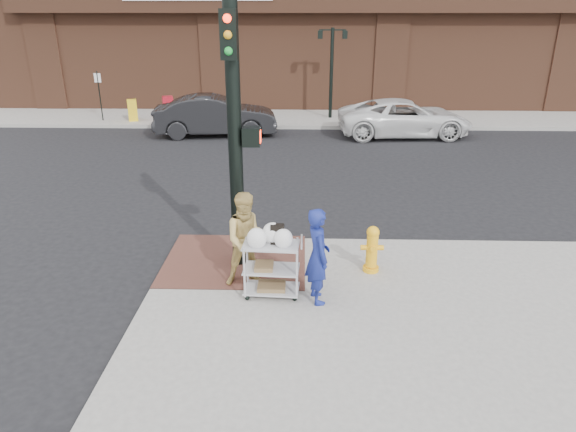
{
  "coord_description": "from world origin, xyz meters",
  "views": [
    {
      "loc": [
        0.74,
        -8.32,
        4.8
      ],
      "look_at": [
        0.47,
        0.57,
        1.25
      ],
      "focal_mm": 32.0,
      "sensor_mm": 36.0,
      "label": 1
    }
  ],
  "objects_px": {
    "traffic_signal_pole": "(236,130)",
    "pedestrian_tan": "(248,239)",
    "lamp_post": "(332,63)",
    "woman_blue": "(318,256)",
    "sedan_dark": "(215,116)",
    "fire_hydrant": "(372,248)",
    "utility_cart": "(271,264)",
    "minivan_white": "(404,118)"
  },
  "relations": [
    {
      "from": "sedan_dark",
      "to": "fire_hydrant",
      "type": "distance_m",
      "value": 13.16
    },
    {
      "from": "traffic_signal_pole",
      "to": "utility_cart",
      "type": "xyz_separation_m",
      "value": [
        0.69,
        -1.2,
        -2.08
      ]
    },
    {
      "from": "traffic_signal_pole",
      "to": "sedan_dark",
      "type": "xyz_separation_m",
      "value": [
        -2.41,
        11.95,
        -2.01
      ]
    },
    {
      "from": "sedan_dark",
      "to": "fire_hydrant",
      "type": "bearing_deg",
      "value": -164.82
    },
    {
      "from": "traffic_signal_pole",
      "to": "sedan_dark",
      "type": "height_order",
      "value": "traffic_signal_pole"
    },
    {
      "from": "lamp_post",
      "to": "fire_hydrant",
      "type": "xyz_separation_m",
      "value": [
        0.07,
        -15.47,
        -2.0
      ]
    },
    {
      "from": "minivan_white",
      "to": "utility_cart",
      "type": "xyz_separation_m",
      "value": [
        -4.67,
        -13.25,
        -0.0
      ]
    },
    {
      "from": "sedan_dark",
      "to": "fire_hydrant",
      "type": "relative_size",
      "value": 5.39
    },
    {
      "from": "woman_blue",
      "to": "pedestrian_tan",
      "type": "height_order",
      "value": "pedestrian_tan"
    },
    {
      "from": "utility_cart",
      "to": "fire_hydrant",
      "type": "distance_m",
      "value": 2.09
    },
    {
      "from": "minivan_white",
      "to": "fire_hydrant",
      "type": "height_order",
      "value": "minivan_white"
    },
    {
      "from": "pedestrian_tan",
      "to": "utility_cart",
      "type": "xyz_separation_m",
      "value": [
        0.44,
        -0.42,
        -0.27
      ]
    },
    {
      "from": "fire_hydrant",
      "to": "woman_blue",
      "type": "bearing_deg",
      "value": -133.79
    },
    {
      "from": "minivan_white",
      "to": "utility_cart",
      "type": "bearing_deg",
      "value": 157.07
    },
    {
      "from": "fire_hydrant",
      "to": "utility_cart",
      "type": "bearing_deg",
      "value": -152.71
    },
    {
      "from": "woman_blue",
      "to": "fire_hydrant",
      "type": "height_order",
      "value": "woman_blue"
    },
    {
      "from": "traffic_signal_pole",
      "to": "utility_cart",
      "type": "height_order",
      "value": "traffic_signal_pole"
    },
    {
      "from": "pedestrian_tan",
      "to": "fire_hydrant",
      "type": "relative_size",
      "value": 1.88
    },
    {
      "from": "minivan_white",
      "to": "utility_cart",
      "type": "distance_m",
      "value": 14.05
    },
    {
      "from": "traffic_signal_pole",
      "to": "pedestrian_tan",
      "type": "bearing_deg",
      "value": -72.64
    },
    {
      "from": "pedestrian_tan",
      "to": "utility_cart",
      "type": "relative_size",
      "value": 1.32
    },
    {
      "from": "woman_blue",
      "to": "utility_cart",
      "type": "relative_size",
      "value": 1.28
    },
    {
      "from": "utility_cart",
      "to": "fire_hydrant",
      "type": "height_order",
      "value": "utility_cart"
    },
    {
      "from": "lamp_post",
      "to": "woman_blue",
      "type": "xyz_separation_m",
      "value": [
        -0.99,
        -16.58,
        -1.62
      ]
    },
    {
      "from": "woman_blue",
      "to": "sedan_dark",
      "type": "xyz_separation_m",
      "value": [
        -3.89,
        13.3,
        -0.17
      ]
    },
    {
      "from": "sedan_dark",
      "to": "utility_cart",
      "type": "distance_m",
      "value": 13.51
    },
    {
      "from": "lamp_post",
      "to": "fire_hydrant",
      "type": "height_order",
      "value": "lamp_post"
    },
    {
      "from": "utility_cart",
      "to": "fire_hydrant",
      "type": "xyz_separation_m",
      "value": [
        1.85,
        0.96,
        -0.13
      ]
    },
    {
      "from": "lamp_post",
      "to": "fire_hydrant",
      "type": "distance_m",
      "value": 15.6
    },
    {
      "from": "pedestrian_tan",
      "to": "fire_hydrant",
      "type": "height_order",
      "value": "pedestrian_tan"
    },
    {
      "from": "traffic_signal_pole",
      "to": "utility_cart",
      "type": "relative_size",
      "value": 3.78
    },
    {
      "from": "fire_hydrant",
      "to": "lamp_post",
      "type": "bearing_deg",
      "value": 90.25
    },
    {
      "from": "lamp_post",
      "to": "minivan_white",
      "type": "distance_m",
      "value": 4.68
    },
    {
      "from": "pedestrian_tan",
      "to": "lamp_post",
      "type": "bearing_deg",
      "value": 67.72
    },
    {
      "from": "woman_blue",
      "to": "traffic_signal_pole",
      "type": "bearing_deg",
      "value": 32.83
    },
    {
      "from": "pedestrian_tan",
      "to": "utility_cart",
      "type": "distance_m",
      "value": 0.67
    },
    {
      "from": "lamp_post",
      "to": "utility_cart",
      "type": "bearing_deg",
      "value": -96.21
    },
    {
      "from": "utility_cart",
      "to": "woman_blue",
      "type": "bearing_deg",
      "value": -10.78
    },
    {
      "from": "woman_blue",
      "to": "pedestrian_tan",
      "type": "xyz_separation_m",
      "value": [
        -1.24,
        0.57,
        0.03
      ]
    },
    {
      "from": "traffic_signal_pole",
      "to": "utility_cart",
      "type": "distance_m",
      "value": 2.5
    },
    {
      "from": "woman_blue",
      "to": "pedestrian_tan",
      "type": "relative_size",
      "value": 0.97
    },
    {
      "from": "minivan_white",
      "to": "fire_hydrant",
      "type": "xyz_separation_m",
      "value": [
        -2.82,
        -12.3,
        -0.13
      ]
    }
  ]
}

